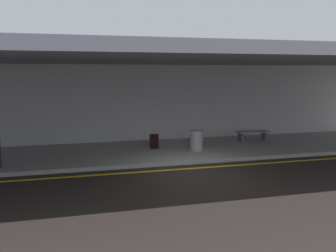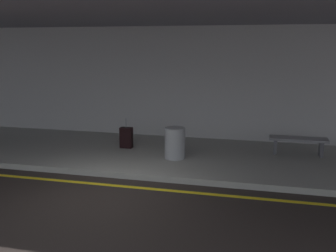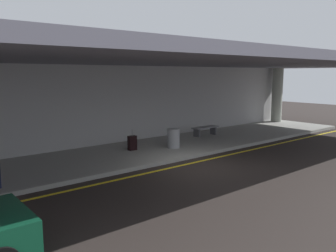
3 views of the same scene
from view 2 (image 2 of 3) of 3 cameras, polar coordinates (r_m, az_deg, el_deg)
ground_plane at (r=9.10m, az=-8.75°, el=-9.34°), size 60.00×60.00×0.00m
sidewalk at (r=11.85m, az=-2.89°, el=-3.92°), size 26.00×4.20×0.15m
lane_stripe_yellow at (r=9.54m, az=-7.56°, el=-8.30°), size 26.00×0.14×0.01m
ceiling_overhang at (r=10.98m, az=-3.90°, el=15.27°), size 28.00×13.20×0.30m
terminal_back_wall at (r=13.66m, az=-0.16°, el=5.92°), size 26.00×0.30×3.80m
suitcase_upright_primary at (r=12.22m, az=-5.90°, el=-1.63°), size 0.36×0.22×0.90m
bench_metal at (r=11.98m, az=17.87°, el=-2.20°), size 1.60×0.50×0.48m
trash_bin_steel at (r=11.01m, az=0.98°, el=-2.42°), size 0.56×0.56×0.85m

